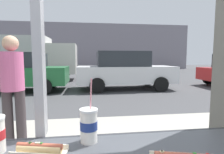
# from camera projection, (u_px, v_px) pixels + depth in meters

# --- Properties ---
(ground_plane) EXTENTS (60.00, 60.00, 0.00)m
(ground_plane) POSITION_uv_depth(u_px,v_px,m) (82.00, 88.00, 8.95)
(ground_plane) COLOR #424244
(sidewalk_strip) EXTENTS (16.00, 2.80, 0.12)m
(sidewalk_strip) POSITION_uv_depth(u_px,v_px,m) (70.00, 153.00, 2.63)
(sidewalk_strip) COLOR #9E998E
(sidewalk_strip) RESTS_ON ground
(building_facade_far) EXTENTS (28.00, 1.20, 5.98)m
(building_facade_far) POSITION_uv_depth(u_px,v_px,m) (85.00, 47.00, 24.10)
(building_facade_far) COLOR gray
(building_facade_far) RESTS_ON ground
(soda_cup_right) EXTENTS (0.09, 0.09, 0.33)m
(soda_cup_right) POSITION_uv_depth(u_px,v_px,m) (89.00, 125.00, 0.93)
(soda_cup_right) COLOR white
(soda_cup_right) RESTS_ON window_counter
(hotdog_tray_near) EXTENTS (0.25, 0.15, 0.05)m
(hotdog_tray_near) POSITION_uv_depth(u_px,v_px,m) (40.00, 149.00, 0.82)
(hotdog_tray_near) COLOR beige
(hotdog_tray_near) RESTS_ON window_counter
(parked_car_green) EXTENTS (4.32, 2.07, 1.68)m
(parked_car_green) POSITION_uv_depth(u_px,v_px,m) (17.00, 72.00, 7.91)
(parked_car_green) COLOR #236B38
(parked_car_green) RESTS_ON ground
(parked_car_white) EXTENTS (4.43, 2.05, 1.75)m
(parked_car_white) POSITION_uv_depth(u_px,v_px,m) (124.00, 70.00, 8.54)
(parked_car_white) COLOR silver
(parked_car_white) RESTS_ON ground
(box_truck) EXTENTS (6.37, 2.44, 2.79)m
(box_truck) POSITION_uv_depth(u_px,v_px,m) (24.00, 57.00, 11.73)
(box_truck) COLOR beige
(box_truck) RESTS_ON ground
(pedestrian) EXTENTS (0.32, 0.32, 1.63)m
(pedestrian) POSITION_uv_depth(u_px,v_px,m) (13.00, 84.00, 2.65)
(pedestrian) COLOR #3B3235
(pedestrian) RESTS_ON sidewalk_strip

